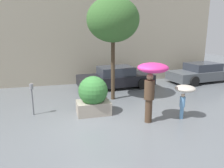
% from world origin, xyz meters
% --- Properties ---
extents(ground_plane, '(40.00, 40.00, 0.00)m').
position_xyz_m(ground_plane, '(0.00, 0.00, 0.00)').
color(ground_plane, slate).
extents(building_facade, '(18.00, 0.30, 6.00)m').
position_xyz_m(building_facade, '(0.00, 6.50, 3.00)').
color(building_facade, '#9E937F').
rests_on(building_facade, ground).
extents(planter_box, '(1.29, 1.14, 1.51)m').
position_xyz_m(planter_box, '(0.04, 1.16, 0.75)').
color(planter_box, '#9E9384').
rests_on(planter_box, ground).
extents(person_adult, '(1.07, 1.07, 2.12)m').
position_xyz_m(person_adult, '(1.89, -0.08, 1.68)').
color(person_adult, '#473323').
rests_on(person_adult, ground).
extents(person_child, '(0.74, 0.74, 1.27)m').
position_xyz_m(person_child, '(3.19, -0.16, 1.05)').
color(person_child, '#669ED1').
rests_on(person_child, ground).
extents(parked_car_near, '(4.39, 2.13, 1.21)m').
position_xyz_m(parked_car_near, '(2.04, 4.91, 0.56)').
color(parked_car_near, black).
rests_on(parked_car_near, ground).
extents(parked_car_far, '(4.61, 2.29, 1.21)m').
position_xyz_m(parked_car_far, '(7.81, 4.91, 0.56)').
color(parked_car_far, '#4C5156').
rests_on(parked_car_far, ground).
extents(street_tree, '(2.34, 2.34, 4.66)m').
position_xyz_m(street_tree, '(1.29, 2.81, 3.65)').
color(street_tree, '#423323').
rests_on(street_tree, ground).
extents(parking_meter, '(0.14, 0.14, 1.24)m').
position_xyz_m(parking_meter, '(-2.23, 1.67, 0.89)').
color(parking_meter, '#595B60').
rests_on(parking_meter, ground).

